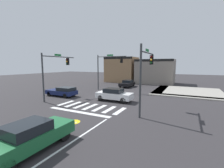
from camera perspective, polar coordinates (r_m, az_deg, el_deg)
name	(u,v)px	position (r m, az deg, el deg)	size (l,w,h in m)	color
ground_plane	(110,98)	(20.16, -0.75, -5.33)	(120.00, 120.00, 0.00)	#302D30
crosswalk_near	(90,107)	(16.40, -8.04, -8.31)	(7.22, 2.52, 0.01)	silver
lane_markings	(19,146)	(10.24, -31.09, -19.09)	(6.80, 24.25, 0.01)	white
bike_detector_marking	(73,122)	(12.50, -14.09, -13.46)	(1.02, 1.02, 0.01)	yellow
curb_corner_northeast	(184,92)	(27.25, 25.08, -2.56)	(10.00, 10.60, 0.15)	#9E998E
storefront_row	(138,70)	(38.27, 9.78, 4.97)	(16.18, 6.49, 6.22)	#93704C
traffic_signal_southwest	(55,67)	(20.68, -20.28, 5.79)	(0.32, 5.49, 5.70)	#383A3D
traffic_signal_northwest	(108,66)	(25.76, -1.58, 6.86)	(5.29, 0.32, 6.03)	#383A3D
traffic_signal_southeast	(146,68)	(14.12, 12.43, 5.75)	(0.32, 4.58, 6.00)	#383A3D
car_white	(114,94)	(18.63, 0.83, -3.91)	(4.34, 1.82, 1.52)	white
car_green	(30,137)	(9.16, -28.23, -16.84)	(1.74, 4.73, 1.52)	#1E6638
car_navy	(63,91)	(22.45, -17.85, -2.62)	(4.36, 1.86, 1.30)	#141E4C
car_black	(127,83)	(30.50, 5.68, 0.24)	(1.83, 4.54, 1.35)	black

